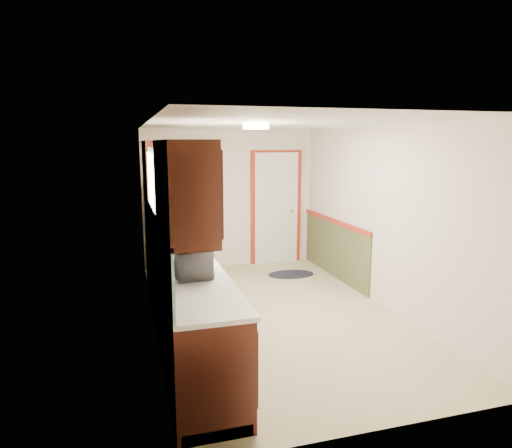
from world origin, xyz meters
TOP-DOWN VIEW (x-y plane):
  - room_shell at (0.00, 0.00)m, footprint 3.20×5.20m
  - kitchen_run at (-1.24, -0.29)m, footprint 0.63×4.00m
  - back_wall_trim at (0.99, 2.21)m, footprint 1.12×2.30m
  - ceiling_fixture at (-0.30, -0.20)m, footprint 0.30×0.30m
  - microwave at (-1.20, -1.12)m, footprint 0.31×0.51m
  - refrigerator at (-0.86, 1.98)m, footprint 0.75×0.73m
  - rug at (0.84, 1.61)m, footprint 0.80×0.54m
  - cooktop at (-1.19, 1.16)m, footprint 0.51×0.62m

SIDE VIEW (x-z plane):
  - rug at x=0.84m, z-range 0.00..0.01m
  - kitchen_run at x=-1.24m, z-range -0.29..1.91m
  - refrigerator at x=-0.86m, z-range 0.00..1.68m
  - back_wall_trim at x=0.99m, z-range -0.15..1.93m
  - cooktop at x=-1.19m, z-range 0.94..0.96m
  - microwave at x=-1.20m, z-range 0.94..1.27m
  - room_shell at x=0.00m, z-range -0.06..2.46m
  - ceiling_fixture at x=-0.30m, z-range 2.33..2.39m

